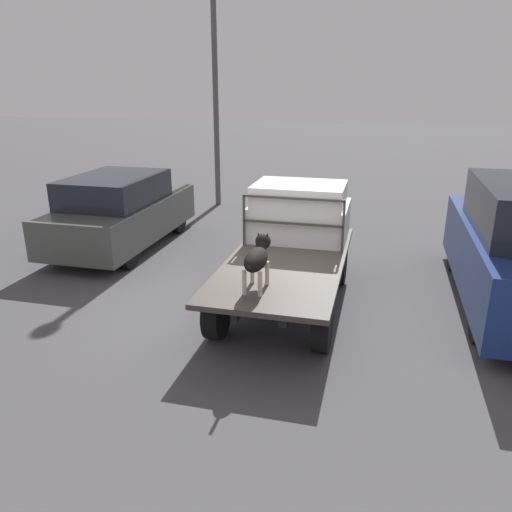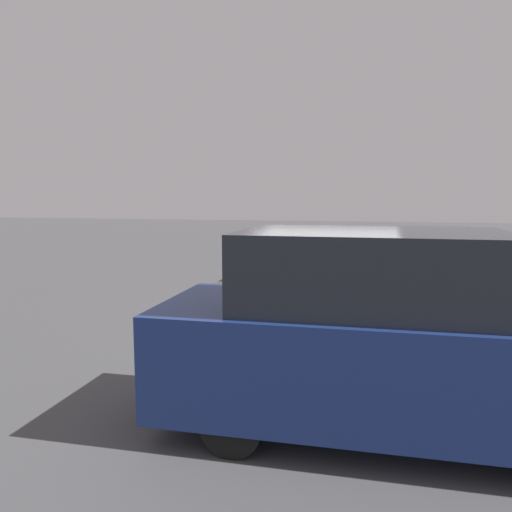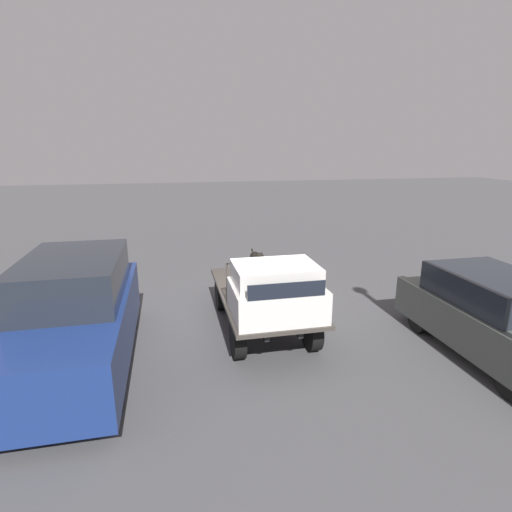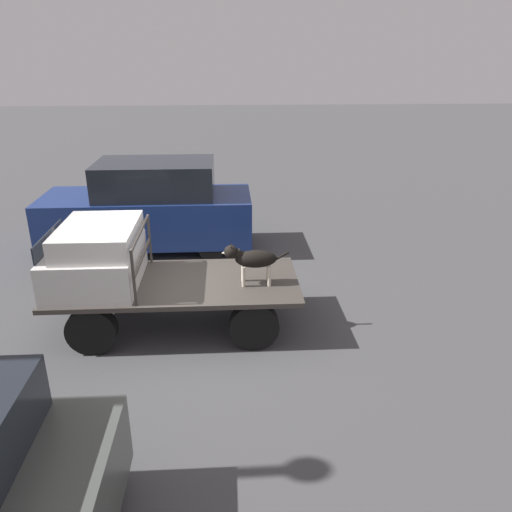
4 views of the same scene
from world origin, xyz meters
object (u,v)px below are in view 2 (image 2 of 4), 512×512
object	(u,v)px
flatbed_truck	(326,299)
parked_sedan	(430,261)
parked_pickup_far	(388,337)
dog	(260,258)

from	to	relation	value
flatbed_truck	parked_sedan	size ratio (longest dim) A/B	0.98
flatbed_truck	parked_pickup_far	xyz separation A→B (m)	(0.95, -3.80, 0.42)
parked_pickup_far	parked_sedan	bearing A→B (deg)	74.24
parked_sedan	parked_pickup_far	distance (m)	8.17
dog	parked_pickup_far	size ratio (longest dim) A/B	0.23
parked_sedan	parked_pickup_far	size ratio (longest dim) A/B	0.86
dog	parked_sedan	bearing A→B (deg)	54.22
flatbed_truck	parked_pickup_far	world-z (taller)	parked_pickup_far
parked_sedan	parked_pickup_far	bearing A→B (deg)	-92.55
dog	parked_pickup_far	world-z (taller)	parked_pickup_far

